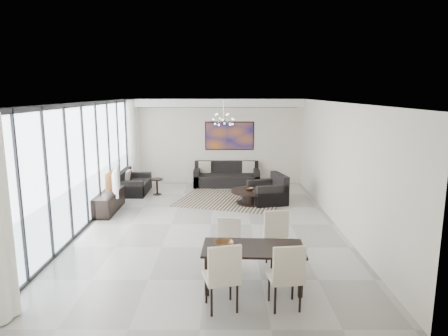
{
  "coord_description": "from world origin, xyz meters",
  "views": [
    {
      "loc": [
        0.33,
        -9.16,
        3.14
      ],
      "look_at": [
        0.32,
        0.69,
        1.25
      ],
      "focal_mm": 32.0,
      "sensor_mm": 36.0,
      "label": 1
    }
  ],
  "objects_px": {
    "tv_console": "(109,202)",
    "television": "(113,180)",
    "sofa_main": "(227,178)",
    "coffee_table": "(250,196)",
    "dining_table": "(253,252)"
  },
  "relations": [
    {
      "from": "tv_console",
      "to": "television",
      "type": "distance_m",
      "value": 0.63
    },
    {
      "from": "coffee_table",
      "to": "sofa_main",
      "type": "xyz_separation_m",
      "value": [
        -0.67,
        2.25,
        0.05
      ]
    },
    {
      "from": "tv_console",
      "to": "coffee_table",
      "type": "bearing_deg",
      "value": 10.78
    },
    {
      "from": "sofa_main",
      "to": "television",
      "type": "relative_size",
      "value": 1.83
    },
    {
      "from": "tv_console",
      "to": "television",
      "type": "bearing_deg",
      "value": -26.43
    },
    {
      "from": "coffee_table",
      "to": "dining_table",
      "type": "relative_size",
      "value": 0.67
    },
    {
      "from": "tv_console",
      "to": "dining_table",
      "type": "xyz_separation_m",
      "value": [
        3.55,
        -4.2,
        0.34
      ]
    },
    {
      "from": "sofa_main",
      "to": "tv_console",
      "type": "relative_size",
      "value": 1.34
    },
    {
      "from": "coffee_table",
      "to": "tv_console",
      "type": "height_order",
      "value": "tv_console"
    },
    {
      "from": "sofa_main",
      "to": "television",
      "type": "xyz_separation_m",
      "value": [
        -3.0,
        -3.05,
        0.59
      ]
    },
    {
      "from": "television",
      "to": "dining_table",
      "type": "bearing_deg",
      "value": -153.15
    },
    {
      "from": "coffee_table",
      "to": "tv_console",
      "type": "bearing_deg",
      "value": -169.22
    },
    {
      "from": "television",
      "to": "coffee_table",
      "type": "bearing_deg",
      "value": -90.24
    },
    {
      "from": "tv_console",
      "to": "dining_table",
      "type": "height_order",
      "value": "dining_table"
    },
    {
      "from": "tv_console",
      "to": "dining_table",
      "type": "relative_size",
      "value": 0.98
    }
  ]
}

